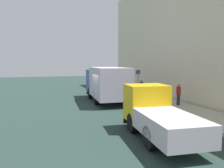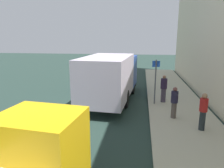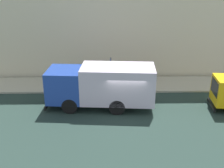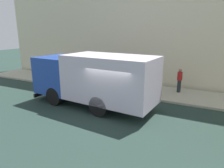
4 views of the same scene
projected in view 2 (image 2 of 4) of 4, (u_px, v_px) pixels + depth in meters
ground at (97, 108)px, 12.14m from camera, size 80.00×80.00×0.00m
sidewalk at (179, 111)px, 11.47m from camera, size 3.38×30.00×0.14m
large_utility_truck at (111, 75)px, 13.24m from camera, size 3.08×7.62×3.02m
pedestrian_walking at (164, 88)px, 12.72m from camera, size 0.49×0.49×1.70m
pedestrian_standing at (174, 102)px, 10.16m from camera, size 0.47×0.47×1.60m
pedestrian_third at (203, 111)px, 8.81m from camera, size 0.46×0.46×1.66m
street_sign_post at (155, 78)px, 12.20m from camera, size 0.44×0.08×2.70m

